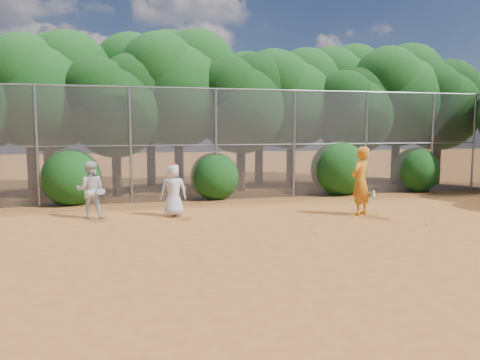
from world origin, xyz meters
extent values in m
plane|color=brown|center=(0.00, 0.00, 0.00)|extent=(80.00, 80.00, 0.00)
cylinder|color=gray|center=(-7.00, 6.00, 2.00)|extent=(0.09, 0.09, 4.00)
cylinder|color=gray|center=(-4.00, 6.00, 2.00)|extent=(0.09, 0.09, 4.00)
cylinder|color=gray|center=(-1.00, 6.00, 2.00)|extent=(0.09, 0.09, 4.00)
cylinder|color=gray|center=(2.00, 6.00, 2.00)|extent=(0.09, 0.09, 4.00)
cylinder|color=gray|center=(5.00, 6.00, 2.00)|extent=(0.09, 0.09, 4.00)
cylinder|color=gray|center=(8.00, 6.00, 2.00)|extent=(0.09, 0.09, 4.00)
cylinder|color=gray|center=(0.00, 6.00, 4.00)|extent=(20.00, 0.05, 0.05)
cylinder|color=gray|center=(0.00, 6.00, 2.00)|extent=(20.00, 0.04, 0.04)
cube|color=slate|center=(0.00, 6.00, 2.00)|extent=(20.00, 0.02, 4.00)
cylinder|color=gray|center=(10.00, 6.00, 2.00)|extent=(0.09, 0.09, 4.00)
cylinder|color=black|center=(-7.00, 8.50, 1.26)|extent=(0.38, 0.38, 2.52)
sphere|color=#0F3F10|center=(-7.00, 8.50, 3.73)|extent=(4.03, 4.03, 4.03)
sphere|color=#0F3F10|center=(-6.19, 8.90, 4.74)|extent=(3.23, 3.23, 3.23)
sphere|color=#0F3F10|center=(-7.71, 8.20, 4.54)|extent=(3.02, 3.02, 3.02)
cylinder|color=black|center=(-4.50, 7.80, 1.08)|extent=(0.36, 0.36, 2.17)
sphere|color=black|center=(-4.50, 7.80, 3.21)|extent=(3.47, 3.47, 3.47)
sphere|color=black|center=(-3.81, 8.15, 4.08)|extent=(2.78, 2.78, 2.78)
sphere|color=black|center=(-5.11, 7.54, 3.91)|extent=(2.60, 2.60, 2.60)
cylinder|color=black|center=(-2.00, 8.80, 1.33)|extent=(0.39, 0.39, 2.66)
sphere|color=#0F3F10|center=(-2.00, 8.80, 3.94)|extent=(4.26, 4.26, 4.26)
sphere|color=#0F3F10|center=(-1.15, 9.23, 5.00)|extent=(3.40, 3.40, 3.40)
sphere|color=#0F3F10|center=(-2.74, 8.48, 4.79)|extent=(3.19, 3.19, 3.19)
cylinder|color=black|center=(0.50, 8.20, 1.14)|extent=(0.37, 0.37, 2.27)
sphere|color=black|center=(0.50, 8.20, 3.37)|extent=(3.64, 3.64, 3.64)
sphere|color=black|center=(1.23, 8.56, 4.28)|extent=(2.91, 2.91, 2.91)
sphere|color=black|center=(-0.14, 7.93, 4.10)|extent=(2.73, 2.73, 2.73)
cylinder|color=black|center=(3.00, 9.00, 1.22)|extent=(0.38, 0.38, 2.45)
sphere|color=#0F3F10|center=(3.00, 9.00, 3.63)|extent=(3.92, 3.92, 3.92)
sphere|color=#0F3F10|center=(3.78, 9.39, 4.61)|extent=(3.14, 3.14, 3.14)
sphere|color=#0F3F10|center=(2.31, 8.71, 4.41)|extent=(2.94, 2.94, 2.94)
cylinder|color=black|center=(5.50, 8.00, 1.05)|extent=(0.36, 0.36, 2.10)
sphere|color=black|center=(5.50, 8.00, 3.11)|extent=(3.36, 3.36, 3.36)
sphere|color=black|center=(6.17, 8.34, 3.95)|extent=(2.69, 2.69, 2.69)
sphere|color=black|center=(4.91, 7.75, 3.78)|extent=(2.52, 2.52, 2.52)
cylinder|color=black|center=(8.00, 8.60, 1.29)|extent=(0.39, 0.39, 2.59)
sphere|color=#0F3F10|center=(8.00, 8.60, 3.83)|extent=(4.14, 4.14, 4.14)
sphere|color=#0F3F10|center=(8.83, 9.01, 4.87)|extent=(3.32, 3.32, 3.32)
sphere|color=#0F3F10|center=(7.27, 8.29, 4.66)|extent=(3.11, 3.11, 3.11)
cylinder|color=black|center=(10.00, 8.30, 1.15)|extent=(0.37, 0.37, 2.31)
sphere|color=black|center=(10.00, 8.30, 3.42)|extent=(3.70, 3.70, 3.70)
sphere|color=black|center=(10.74, 8.67, 4.34)|extent=(2.96, 2.96, 2.96)
sphere|color=black|center=(9.35, 8.02, 4.16)|extent=(2.77, 2.77, 2.77)
cylinder|color=black|center=(-8.00, 10.80, 1.31)|extent=(0.39, 0.39, 2.62)
sphere|color=#0F3F10|center=(-8.00, 10.80, 3.88)|extent=(4.20, 4.20, 4.20)
sphere|color=#0F3F10|center=(-7.16, 11.22, 4.94)|extent=(3.36, 3.36, 3.36)
sphere|color=#0F3F10|center=(-8.73, 10.49, 4.72)|extent=(3.15, 3.15, 3.15)
cylinder|color=black|center=(-3.00, 11.00, 1.40)|extent=(0.40, 0.40, 2.80)
sphere|color=#0F3F10|center=(-3.00, 11.00, 4.14)|extent=(4.48, 4.48, 4.48)
sphere|color=#0F3F10|center=(-2.10, 11.45, 5.26)|extent=(3.58, 3.58, 3.58)
sphere|color=#0F3F10|center=(-3.78, 10.66, 5.04)|extent=(3.36, 3.36, 3.36)
cylinder|color=black|center=(2.00, 10.60, 1.26)|extent=(0.38, 0.38, 2.52)
sphere|color=#0F3F10|center=(2.00, 10.60, 3.73)|extent=(4.03, 4.03, 4.03)
sphere|color=#0F3F10|center=(2.81, 11.00, 4.74)|extent=(3.23, 3.23, 3.23)
sphere|color=#0F3F10|center=(1.29, 10.30, 4.54)|extent=(3.02, 3.02, 3.02)
cylinder|color=black|center=(6.50, 11.20, 1.36)|extent=(0.40, 0.40, 2.73)
sphere|color=#0F3F10|center=(6.50, 11.20, 4.04)|extent=(4.37, 4.37, 4.37)
sphere|color=#0F3F10|center=(7.37, 11.64, 5.13)|extent=(3.49, 3.49, 3.49)
sphere|color=#0F3F10|center=(5.74, 10.87, 4.91)|extent=(3.28, 3.28, 3.28)
sphere|color=#0F3F10|center=(-6.00, 6.30, 1.00)|extent=(2.00, 2.00, 2.00)
sphere|color=#0F3F10|center=(-1.00, 6.30, 0.90)|extent=(1.80, 1.80, 1.80)
sphere|color=#0F3F10|center=(4.00, 6.30, 1.10)|extent=(2.20, 2.20, 2.20)
sphere|color=#0F3F10|center=(7.50, 6.30, 0.95)|extent=(1.90, 1.90, 1.90)
imported|color=orange|center=(2.57, 1.95, 1.03)|extent=(0.90, 0.82, 2.06)
torus|color=black|center=(2.92, 1.75, 0.65)|extent=(0.29, 0.27, 0.30)
cylinder|color=black|center=(2.78, 1.91, 0.60)|extent=(0.21, 0.23, 0.09)
imported|color=silver|center=(-2.86, 3.15, 0.78)|extent=(0.77, 0.51, 1.55)
ellipsoid|color=#B02519|center=(-2.86, 3.15, 1.51)|extent=(0.22, 0.22, 0.13)
sphere|color=#C7E629|center=(-2.56, 2.95, 0.85)|extent=(0.07, 0.07, 0.07)
imported|color=silver|center=(-5.22, 3.50, 0.82)|extent=(0.85, 0.69, 1.65)
torus|color=black|center=(-4.92, 3.20, 0.80)|extent=(0.33, 0.28, 0.22)
cylinder|color=black|center=(-4.90, 3.35, 0.64)|extent=(0.06, 0.21, 0.23)
sphere|color=#C7E629|center=(3.14, 1.92, 0.03)|extent=(0.07, 0.07, 0.07)
sphere|color=#C7E629|center=(2.23, 1.71, 0.03)|extent=(0.07, 0.07, 0.07)
sphere|color=#C7E629|center=(3.58, 0.13, 0.03)|extent=(0.07, 0.07, 0.07)
sphere|color=#C7E629|center=(0.31, -0.03, 0.03)|extent=(0.07, 0.07, 0.07)
sphere|color=#C7E629|center=(3.85, 4.58, 0.03)|extent=(0.07, 0.07, 0.07)
camera|label=1|loc=(-4.35, -10.56, 2.60)|focal=35.00mm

